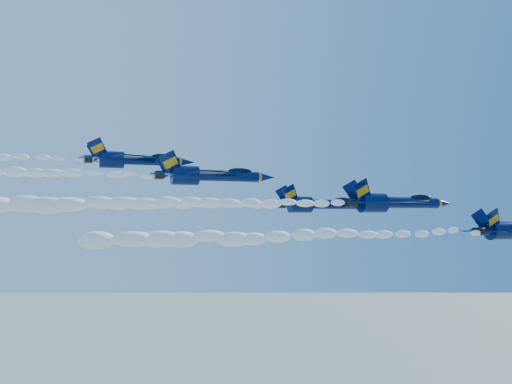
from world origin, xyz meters
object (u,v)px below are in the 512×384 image
object	(u,v)px
jet_fourth	(209,175)
jet_fifth	(134,160)
jet_third	(319,204)
jet_second	(394,202)

from	to	relation	value
jet_fourth	jet_fifth	xyz separation A→B (m)	(-10.65, 7.92, 2.87)
jet_third	jet_fourth	xyz separation A→B (m)	(-14.54, 8.77, 4.59)
jet_fifth	jet_fourth	bearing A→B (deg)	-36.63
jet_second	jet_fifth	xyz separation A→B (m)	(-33.80, 23.02, 7.30)
jet_third	jet_second	bearing A→B (deg)	-36.30
jet_second	jet_fifth	size ratio (longest dim) A/B	1.00
jet_second	jet_fourth	distance (m)	28.00
jet_second	jet_fifth	bearing A→B (deg)	145.75
jet_third	jet_fifth	distance (m)	31.12
jet_second	jet_fifth	distance (m)	41.54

